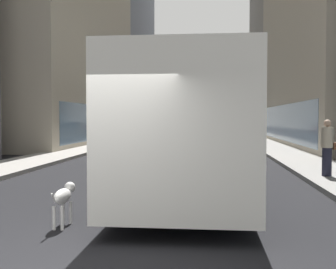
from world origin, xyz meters
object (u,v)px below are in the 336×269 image
car_silver_sedan (152,132)px  car_white_van (202,133)px  pedestrian_with_handbag (327,147)px  car_red_coupe (183,128)px  box_truck (157,122)px  dalmatian_dog (64,197)px  transit_bus (192,122)px

car_silver_sedan → car_white_van: (4.00, -1.47, 0.00)m
pedestrian_with_handbag → car_red_coupe: bearing=101.0°
box_truck → dalmatian_dog: box_truck is taller
box_truck → pedestrian_with_handbag: (6.40, -9.71, -0.65)m
box_truck → pedestrian_with_handbag: box_truck is taller
dalmatian_dog → pedestrian_with_handbag: (6.03, 5.74, 0.50)m
pedestrian_with_handbag → box_truck: bearing=123.4°
transit_bus → car_silver_sedan: bearing=101.3°
car_red_coupe → dalmatian_dog: bearing=-89.4°
car_red_coupe → pedestrian_with_handbag: bearing=-79.0°
car_white_van → pedestrian_with_handbag: bearing=-77.1°
box_truck → dalmatian_dog: bearing=-88.6°
car_silver_sedan → box_truck: 9.44m
transit_bus → dalmatian_dog: size_ratio=11.98×
box_truck → pedestrian_with_handbag: bearing=-56.6°
transit_bus → pedestrian_with_handbag: size_ratio=6.82×
car_silver_sedan → pedestrian_with_handbag: size_ratio=2.51×
dalmatian_dog → transit_bus: bearing=66.5°
car_red_coupe → pedestrian_with_handbag: size_ratio=2.55×
car_silver_sedan → car_red_coupe: bearing=83.5°
car_silver_sedan → dalmatian_dog: (1.97, -24.72, -0.31)m
box_truck → car_silver_sedan: bearing=99.8°
car_red_coupe → pedestrian_with_handbag: 33.60m
car_silver_sedan → car_red_coupe: size_ratio=0.98×
transit_bus → car_silver_sedan: transit_bus is taller
dalmatian_dog → pedestrian_with_handbag: 8.34m
box_truck → dalmatian_dog: 15.50m
pedestrian_with_handbag → dalmatian_dog: bearing=-136.4°
car_silver_sedan → dalmatian_dog: 24.80m
car_silver_sedan → box_truck: (1.60, -9.27, 0.85)m
car_white_van → transit_bus: bearing=-90.0°
transit_bus → car_white_van: 18.61m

